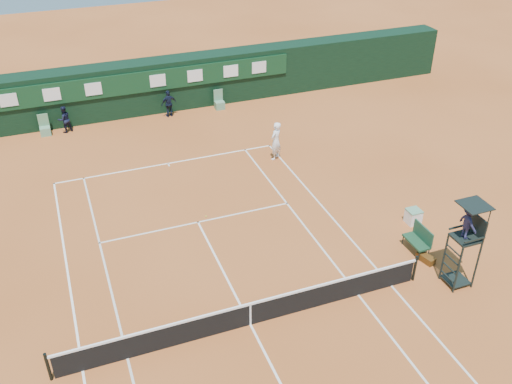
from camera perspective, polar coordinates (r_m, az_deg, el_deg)
ground at (r=19.63m, az=-0.57°, el=-13.12°), size 90.00×90.00×0.00m
court_lines at (r=19.62m, az=-0.57°, el=-13.11°), size 11.05×23.85×0.01m
tennis_net at (r=19.27m, az=-0.58°, el=-12.05°), size 12.90×0.10×1.10m
back_wall at (r=34.42m, az=-11.67°, el=10.20°), size 40.00×1.65×3.00m
linesman_chair_left at (r=33.40m, az=-20.34°, el=5.90°), size 0.55×0.50×1.15m
linesman_chair_right at (r=34.65m, az=-3.69°, el=8.82°), size 0.55×0.50×1.15m
umpire_chair at (r=20.96m, az=20.42°, el=-3.42°), size 0.96×0.95×3.42m
player_bench at (r=23.21m, az=16.02°, el=-4.44°), size 0.56×1.20×1.10m
tennis_bag at (r=23.00m, az=16.62°, el=-6.38°), size 0.49×0.79×0.27m
cooler at (r=24.92m, az=15.45°, el=-2.36°), size 0.57×0.57×0.65m
tennis_ball at (r=24.63m, az=-5.03°, el=-2.44°), size 0.07×0.07×0.07m
player at (r=28.58m, az=1.99°, el=5.13°), size 0.87×0.81×2.01m
ball_kid_left at (r=33.19m, az=-18.62°, el=6.91°), size 0.89×0.79×1.51m
ball_kid_right at (r=33.72m, az=-8.70°, el=8.73°), size 0.99×0.57×1.59m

